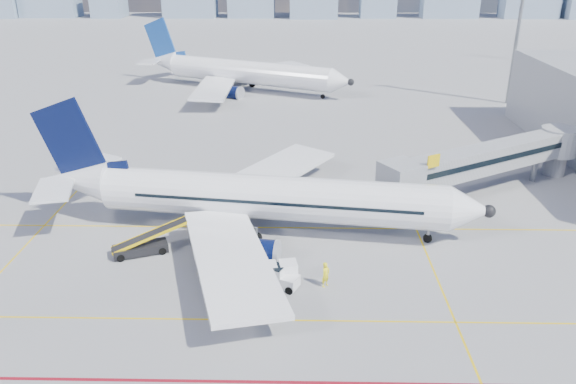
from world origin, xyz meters
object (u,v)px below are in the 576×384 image
object	(u,v)px
main_aircraft	(253,197)
ramp_worker	(326,275)
baggage_tug	(281,277)
cargo_dolly	(278,272)
second_aircraft	(241,72)
belt_loader	(142,246)

from	to	relation	value
main_aircraft	ramp_worker	size ratio (longest dim) A/B	20.23
baggage_tug	cargo_dolly	size ratio (longest dim) A/B	0.85
second_aircraft	baggage_tug	distance (m)	66.58
second_aircraft	belt_loader	size ratio (longest dim) A/B	6.35
main_aircraft	cargo_dolly	bearing A→B (deg)	-66.27
baggage_tug	cargo_dolly	bearing A→B (deg)	135.86
baggage_tug	second_aircraft	bearing A→B (deg)	123.03
baggage_tug	belt_loader	distance (m)	12.59
main_aircraft	ramp_worker	world-z (taller)	main_aircraft
main_aircraft	belt_loader	distance (m)	10.31
baggage_tug	belt_loader	bearing A→B (deg)	-177.53
cargo_dolly	ramp_worker	size ratio (longest dim) A/B	1.64
second_aircraft	ramp_worker	distance (m)	66.97
cargo_dolly	ramp_worker	bearing A→B (deg)	-17.10
baggage_tug	cargo_dolly	world-z (taller)	cargo_dolly
second_aircraft	baggage_tug	world-z (taller)	second_aircraft
baggage_tug	belt_loader	xyz separation A→B (m)	(-11.63, 4.82, -0.13)
belt_loader	baggage_tug	bearing A→B (deg)	-43.92
cargo_dolly	ramp_worker	distance (m)	3.59
second_aircraft	belt_loader	world-z (taller)	second_aircraft
second_aircraft	belt_loader	distance (m)	61.16
baggage_tug	main_aircraft	bearing A→B (deg)	131.25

